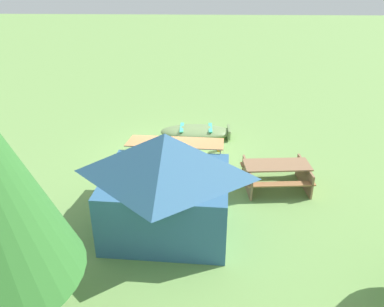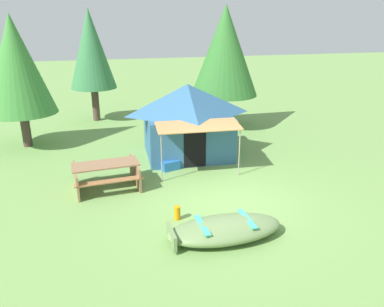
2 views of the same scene
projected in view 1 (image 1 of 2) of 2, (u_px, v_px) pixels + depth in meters
ground_plane at (175, 157)px, 13.76m from camera, size 80.00×80.00×0.00m
beached_rowboat at (196, 132)px, 15.13m from camera, size 2.76×1.24×0.47m
canvas_cabin_tent at (166, 182)px, 9.50m from camera, size 3.39×3.83×2.66m
picnic_table at (276, 172)px, 11.73m from camera, size 2.06×1.67×0.78m
cooler_box at (204, 197)px, 11.14m from camera, size 0.66×0.46×0.32m
fuel_can at (219, 146)px, 14.11m from camera, size 0.18×0.18×0.36m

